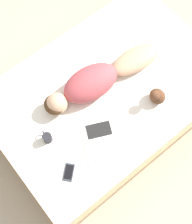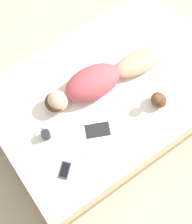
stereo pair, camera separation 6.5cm
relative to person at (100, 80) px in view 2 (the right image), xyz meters
name	(u,v)px [view 2 (the right image)]	position (x,y,z in m)	size (l,w,h in m)	color
ground_plane	(106,110)	(-0.08, -0.04, -0.65)	(12.00, 12.00, 0.00)	#B7A88E
bed	(107,101)	(-0.08, -0.04, -0.38)	(1.52, 2.23, 0.55)	tan
person	(100,80)	(0.00, 0.00, 0.00)	(0.39, 1.24, 0.24)	tan
open_magazine	(99,141)	(-0.44, 0.31, -0.10)	(0.50, 0.46, 0.01)	white
coffee_mug	(46,134)	(-0.14, 0.67, -0.05)	(0.12, 0.08, 0.10)	#232328
cell_phone	(65,170)	(-0.48, 0.70, -0.10)	(0.16, 0.16, 0.01)	#333842
plush_toy	(158,100)	(-0.45, -0.32, -0.02)	(0.15, 0.16, 0.20)	brown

